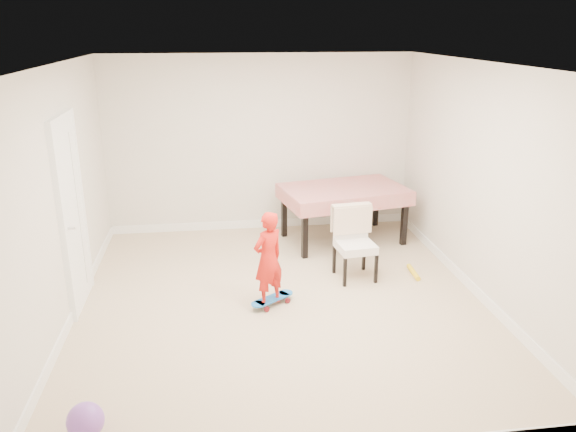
{
  "coord_description": "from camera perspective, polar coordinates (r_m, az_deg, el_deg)",
  "views": [
    {
      "loc": [
        -0.7,
        -5.65,
        2.96
      ],
      "look_at": [
        0.1,
        0.2,
        0.95
      ],
      "focal_mm": 35.0,
      "sensor_mm": 36.0,
      "label": 1
    }
  ],
  "objects": [
    {
      "name": "ground",
      "position": [
        6.42,
        -0.65,
        -8.67
      ],
      "size": [
        5.0,
        5.0,
        0.0
      ],
      "primitive_type": "plane",
      "color": "tan",
      "rests_on": "ground"
    },
    {
      "name": "ceiling",
      "position": [
        5.71,
        -0.75,
        14.98
      ],
      "size": [
        4.5,
        5.0,
        0.04
      ],
      "primitive_type": "cube",
      "color": "white",
      "rests_on": "wall_back"
    },
    {
      "name": "wall_back",
      "position": [
        8.33,
        -2.83,
        7.27
      ],
      "size": [
        4.5,
        0.04,
        2.6
      ],
      "primitive_type": "cube",
      "color": "beige",
      "rests_on": "ground"
    },
    {
      "name": "wall_front",
      "position": [
        3.65,
        4.2,
        -8.31
      ],
      "size": [
        4.5,
        0.04,
        2.6
      ],
      "primitive_type": "cube",
      "color": "beige",
      "rests_on": "ground"
    },
    {
      "name": "wall_left",
      "position": [
        6.09,
        -22.02,
        1.56
      ],
      "size": [
        0.04,
        5.0,
        2.6
      ],
      "primitive_type": "cube",
      "color": "beige",
      "rests_on": "ground"
    },
    {
      "name": "wall_right",
      "position": [
        6.58,
        18.99,
        3.14
      ],
      "size": [
        0.04,
        5.0,
        2.6
      ],
      "primitive_type": "cube",
      "color": "beige",
      "rests_on": "ground"
    },
    {
      "name": "door",
      "position": [
        6.44,
        -21.06,
        0.01
      ],
      "size": [
        0.11,
        0.94,
        2.11
      ],
      "primitive_type": "cube",
      "color": "white",
      "rests_on": "ground"
    },
    {
      "name": "baseboard_back",
      "position": [
        8.67,
        -2.71,
        -0.78
      ],
      "size": [
        4.5,
        0.02,
        0.12
      ],
      "primitive_type": "cube",
      "color": "white",
      "rests_on": "ground"
    },
    {
      "name": "baseboard_left",
      "position": [
        6.54,
        -20.78,
        -8.88
      ],
      "size": [
        0.02,
        5.0,
        0.12
      ],
      "primitive_type": "cube",
      "color": "white",
      "rests_on": "ground"
    },
    {
      "name": "baseboard_right",
      "position": [
        7.0,
        17.99,
        -6.67
      ],
      "size": [
        0.02,
        5.0,
        0.12
      ],
      "primitive_type": "cube",
      "color": "white",
      "rests_on": "ground"
    },
    {
      "name": "dining_table",
      "position": [
        8.07,
        5.61,
        0.19
      ],
      "size": [
        1.86,
        1.37,
        0.8
      ],
      "primitive_type": null,
      "rotation": [
        0.0,
        0.0,
        0.19
      ],
      "color": "red",
      "rests_on": "ground"
    },
    {
      "name": "dining_chair",
      "position": [
        6.86,
        6.88,
        -2.82
      ],
      "size": [
        0.55,
        0.62,
        0.9
      ],
      "primitive_type": null,
      "rotation": [
        0.0,
        0.0,
        0.11
      ],
      "color": "white",
      "rests_on": "ground"
    },
    {
      "name": "skateboard",
      "position": [
        6.33,
        -1.61,
        -8.64
      ],
      "size": [
        0.58,
        0.48,
        0.08
      ],
      "primitive_type": null,
      "rotation": [
        0.0,
        0.0,
        0.59
      ],
      "color": "blue",
      "rests_on": "ground"
    },
    {
      "name": "child",
      "position": [
        6.1,
        -2.02,
        -4.66
      ],
      "size": [
        0.46,
        0.43,
        1.07
      ],
      "primitive_type": "imported",
      "rotation": [
        0.0,
        0.0,
        3.76
      ],
      "color": "red",
      "rests_on": "ground"
    },
    {
      "name": "balloon",
      "position": [
        4.74,
        -19.89,
        -18.98
      ],
      "size": [
        0.28,
        0.28,
        0.28
      ],
      "primitive_type": "sphere",
      "color": "#8B51C2",
      "rests_on": "ground"
    },
    {
      "name": "foam_toy",
      "position": [
        7.23,
        12.62,
        -5.6
      ],
      "size": [
        0.08,
        0.4,
        0.06
      ],
      "primitive_type": "cylinder",
      "rotation": [
        1.57,
        0.0,
        -0.05
      ],
      "color": "yellow",
      "rests_on": "ground"
    }
  ]
}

